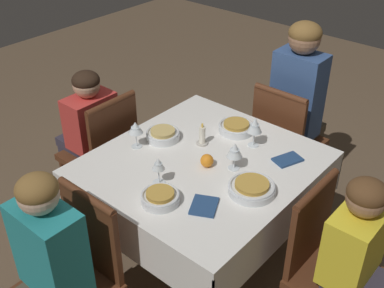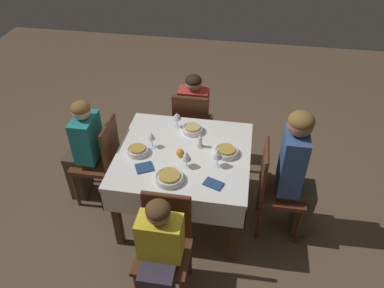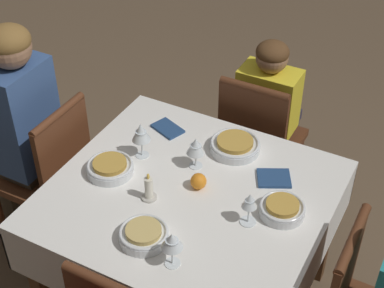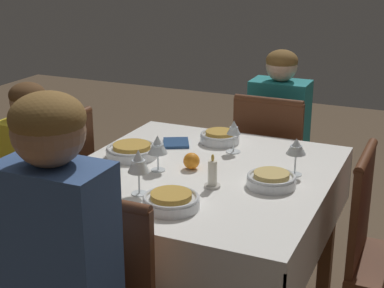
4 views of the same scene
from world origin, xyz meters
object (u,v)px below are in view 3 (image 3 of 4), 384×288
(wine_glass_west, at_px, (250,202))
(person_child_yellow, at_px, (271,113))
(bowl_north, at_px, (144,234))
(chair_east, at_px, (50,171))
(bowl_east, at_px, (110,167))
(wine_glass_east, at_px, (141,133))
(candle_centerpiece, at_px, (149,190))
(orange_fruit, at_px, (198,181))
(napkin_spare_side, at_px, (168,129))
(wine_glass_north, at_px, (172,242))
(person_adult_denim, at_px, (20,128))
(bowl_south, at_px, (235,145))
(chair_south, at_px, (258,139))
(napkin_red_folded, at_px, (274,178))
(wine_glass_south, at_px, (196,147))
(dining_table, at_px, (190,209))
(bowl_west, at_px, (282,209))

(wine_glass_west, bearing_deg, person_child_yellow, -73.96)
(bowl_north, bearing_deg, chair_east, -24.25)
(bowl_east, distance_m, wine_glass_east, 0.19)
(candle_centerpiece, relative_size, orange_fruit, 1.95)
(bowl_east, bearing_deg, wine_glass_west, -179.59)
(person_child_yellow, height_order, napkin_spare_side, person_child_yellow)
(wine_glass_north, relative_size, candle_centerpiece, 1.16)
(wine_glass_north, height_order, candle_centerpiece, wine_glass_north)
(wine_glass_east, bearing_deg, wine_glass_north, 131.60)
(person_adult_denim, bearing_deg, wine_glass_west, 86.34)
(wine_glass_east, bearing_deg, bowl_south, -146.67)
(person_adult_denim, xyz_separation_m, bowl_north, (-0.90, 0.34, 0.05))
(chair_south, height_order, napkin_red_folded, chair_south)
(person_child_yellow, xyz_separation_m, bowl_south, (-0.04, 0.56, 0.19))
(bowl_south, bearing_deg, wine_glass_south, 60.31)
(dining_table, relative_size, chair_east, 1.26)
(chair_south, bearing_deg, bowl_west, 118.39)
(chair_south, bearing_deg, chair_east, 41.85)
(bowl_east, bearing_deg, candle_centerpiece, 165.22)
(dining_table, distance_m, person_child_yellow, 0.90)
(napkin_spare_side, bearing_deg, napkin_red_folded, 170.62)
(bowl_south, xyz_separation_m, wine_glass_south, (0.10, 0.18, 0.08))
(person_adult_denim, height_order, napkin_spare_side, person_adult_denim)
(wine_glass_east, bearing_deg, chair_south, -115.38)
(orange_fruit, bearing_deg, bowl_east, 13.55)
(wine_glass_south, relative_size, candle_centerpiece, 1.14)
(bowl_north, bearing_deg, napkin_red_folded, -119.13)
(wine_glass_west, distance_m, candle_centerpiece, 0.41)
(wine_glass_south, xyz_separation_m, bowl_north, (-0.03, 0.46, -0.08))
(bowl_south, bearing_deg, dining_table, 81.95)
(bowl_north, height_order, candle_centerpiece, candle_centerpiece)
(bowl_east, xyz_separation_m, wine_glass_south, (-0.30, -0.20, 0.08))
(person_adult_denim, height_order, wine_glass_east, person_adult_denim)
(dining_table, relative_size, person_adult_denim, 0.89)
(napkin_red_folded, bearing_deg, wine_glass_west, 90.81)
(person_adult_denim, relative_size, bowl_north, 6.67)
(wine_glass_south, bearing_deg, orange_fruit, 122.30)
(bowl_north, height_order, wine_glass_west, wine_glass_west)
(wine_glass_south, xyz_separation_m, bowl_west, (-0.43, 0.10, -0.08))
(bowl_east, height_order, wine_glass_south, wine_glass_south)
(chair_east, height_order, wine_glass_north, chair_east)
(bowl_south, bearing_deg, napkin_red_folded, 155.91)
(chair_east, distance_m, person_child_yellow, 1.17)
(chair_east, relative_size, napkin_red_folded, 5.08)
(chair_south, distance_m, person_adult_denim, 1.19)
(chair_south, bearing_deg, orange_fruit, 91.02)
(wine_glass_west, bearing_deg, napkin_red_folded, -89.19)
(orange_fruit, bearing_deg, wine_glass_east, -12.40)
(chair_south, bearing_deg, bowl_north, 88.15)
(person_adult_denim, distance_m, orange_fruit, 0.94)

